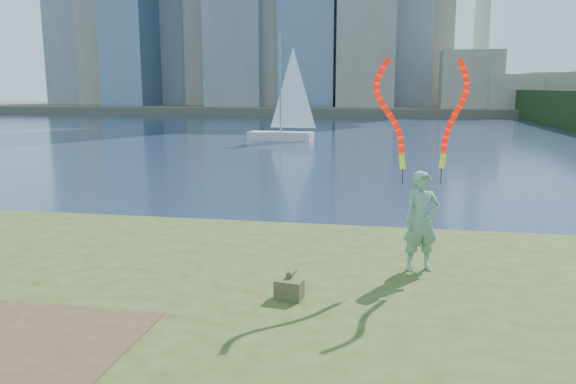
# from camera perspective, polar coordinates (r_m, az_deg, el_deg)

# --- Properties ---
(ground) EXTENTS (320.00, 320.00, 0.00)m
(ground) POSITION_cam_1_polar(r_m,az_deg,el_deg) (10.53, -5.41, -12.96)
(ground) COLOR #192640
(ground) RESTS_ON ground
(grassy_knoll) EXTENTS (20.00, 18.00, 0.80)m
(grassy_knoll) POSITION_cam_1_polar(r_m,az_deg,el_deg) (8.41, -9.94, -16.84)
(grassy_knoll) COLOR #344217
(grassy_knoll) RESTS_ON ground
(dirt_patch) EXTENTS (3.20, 3.00, 0.02)m
(dirt_patch) POSITION_cam_1_polar(r_m,az_deg,el_deg) (8.51, -26.77, -14.02)
(dirt_patch) COLOR #47331E
(dirt_patch) RESTS_ON grassy_knoll
(far_shore) EXTENTS (320.00, 40.00, 1.20)m
(far_shore) POSITION_cam_1_polar(r_m,az_deg,el_deg) (104.37, 9.25, 8.37)
(far_shore) COLOR brown
(far_shore) RESTS_ON ground
(woman_with_ribbons) EXTENTS (2.03, 0.84, 4.24)m
(woman_with_ribbons) POSITION_cam_1_polar(r_m,az_deg,el_deg) (10.67, 13.47, -0.54)
(woman_with_ribbons) COLOR #136C3B
(woman_with_ribbons) RESTS_ON grassy_knoll
(canvas_bag) EXTENTS (0.48, 0.54, 0.42)m
(canvas_bag) POSITION_cam_1_polar(r_m,az_deg,el_deg) (9.28, 0.14, -9.74)
(canvas_bag) COLOR #484524
(canvas_bag) RESTS_ON grassy_knoll
(sailboat) EXTENTS (5.66, 2.20, 8.50)m
(sailboat) POSITION_cam_1_polar(r_m,az_deg,el_deg) (45.94, -0.42, 7.08)
(sailboat) COLOR silver
(sailboat) RESTS_ON ground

